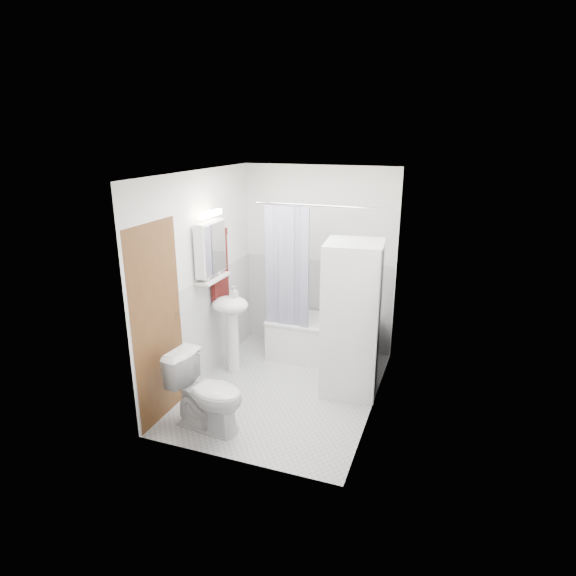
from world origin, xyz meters
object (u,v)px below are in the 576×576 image
(bathtub, at_px, (323,338))
(washer_dryer, at_px, (351,319))
(sink, at_px, (231,317))
(toilet, at_px, (207,393))

(bathtub, height_order, washer_dryer, washer_dryer)
(bathtub, relative_size, sink, 1.30)
(sink, bearing_deg, washer_dryer, 1.68)
(washer_dryer, distance_m, toilet, 1.71)
(toilet, bearing_deg, bathtub, -12.09)
(bathtub, xyz_separation_m, washer_dryer, (0.49, -0.64, 0.57))
(sink, bearing_deg, toilet, -75.27)
(bathtub, relative_size, washer_dryer, 0.80)
(bathtub, distance_m, toilet, 1.95)
(sink, xyz_separation_m, toilet, (0.30, -1.16, -0.33))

